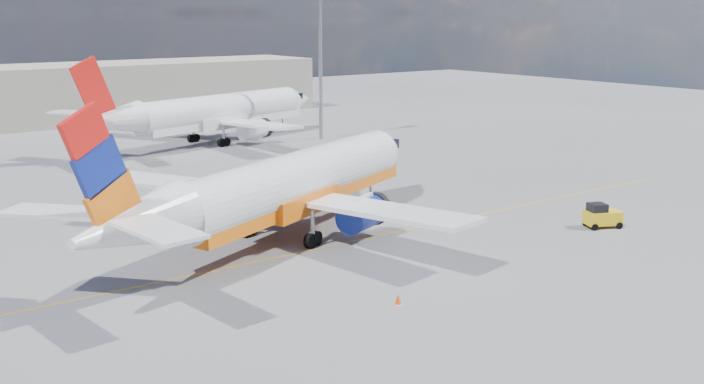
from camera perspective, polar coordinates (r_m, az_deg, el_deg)
ground at (r=50.93m, az=2.30°, el=-4.33°), size 240.00×240.00×0.00m
taxi_line at (r=53.19m, az=0.27°, el=-3.56°), size 70.00×0.15×0.01m
terminal_main at (r=118.82m, az=-19.13°, el=6.84°), size 70.00×14.00×8.00m
main_jet at (r=53.25m, az=-4.69°, el=0.49°), size 35.70×26.86×11.02m
second_jet at (r=94.03m, az=-10.01°, el=5.71°), size 36.13×27.54×10.93m
gse_tug at (r=59.06m, az=17.70°, el=-1.67°), size 2.84×2.39×1.78m
traffic_cone at (r=41.85m, az=3.38°, el=-7.81°), size 0.42×0.42×0.59m
floodlight_mast at (r=94.96m, az=-2.34°, el=11.62°), size 1.58×1.58×21.66m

